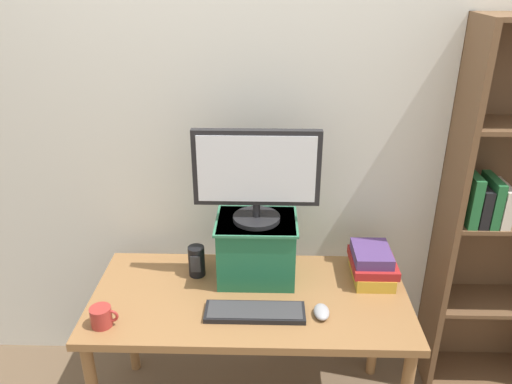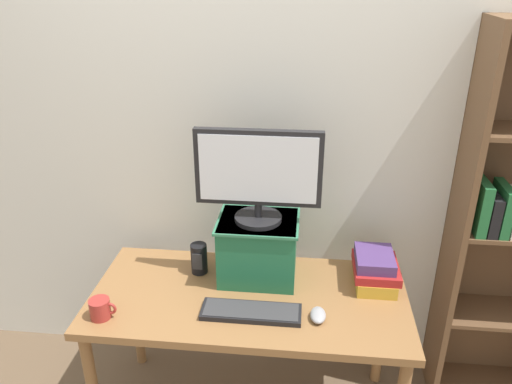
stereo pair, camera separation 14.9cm
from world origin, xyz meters
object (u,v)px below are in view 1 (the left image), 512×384
Objects in this scene: book_stack at (372,264)px; coffee_mug at (102,317)px; keyboard at (255,312)px; computer_monitor at (257,174)px; computer_mouse at (322,312)px; bookshelf_unit at (505,217)px; desk_speaker at (197,261)px; riser_box at (257,247)px; desk at (250,309)px.

coffee_mug is (-1.14, -0.37, -0.03)m from book_stack.
coffee_mug is (-0.61, -0.08, 0.03)m from keyboard.
computer_monitor is 0.63m from computer_mouse.
bookshelf_unit is 0.68m from book_stack.
bookshelf_unit is 17.71× the size of computer_mouse.
riser_box is at bearing 0.05° from desk_speaker.
computer_monitor is at bearing 80.69° from desk.
desk_speaker is at bearing 148.83° from desk.
desk is 0.33m from desk_speaker.
keyboard is 3.98× the size of computer_mouse.
desk is at bearing -164.88° from bookshelf_unit.
bookshelf_unit is at bearing 21.29° from keyboard.
book_stack is 1.73× the size of desk_speaker.
desk is 5.46× the size of book_stack.
riser_box is (0.02, 0.15, 0.23)m from desk.
desk_speaker is (0.33, 0.37, 0.03)m from coffee_mug.
riser_box is at bearing 80.78° from desk.
keyboard is (0.00, -0.28, -0.14)m from riser_box.
riser_box reaches higher than desk_speaker.
desk_speaker is at bearing 134.19° from keyboard.
desk is at bearing 20.28° from coffee_mug.
book_stack reaches higher than desk_speaker.
computer_mouse is 0.71× the size of desk_speaker.
riser_box reaches higher than coffee_mug.
bookshelf_unit reaches higher than riser_box.
riser_box reaches higher than desk.
desk is 0.28m from riser_box.
desk is at bearing 100.80° from keyboard.
computer_monitor is 3.70× the size of desk_speaker.
coffee_mug is at bearing -162.17° from book_stack.
desk_speaker is (-0.80, 0.00, 0.00)m from book_stack.
computer_monitor reaches higher than coffee_mug.
bookshelf_unit is at bearing 6.72° from desk_speaker.
coffee_mug is (-0.61, -0.37, -0.11)m from riser_box.
computer_mouse is at bearing 0.17° from keyboard.
desk is 1.27m from bookshelf_unit.
bookshelf_unit is 3.41× the size of computer_monitor.
computer_mouse is (0.27, -0.28, -0.13)m from riser_box.
book_stack is (0.53, 0.28, 0.06)m from keyboard.
book_stack is 1.19m from coffee_mug.
bookshelf_unit reaches higher than keyboard.
computer_monitor reaches higher than computer_mouse.
keyboard reaches higher than desk.
coffee_mug is at bearing -163.15° from bookshelf_unit.
desk is 0.63m from coffee_mug.
desk is 12.23× the size of coffee_mug.
bookshelf_unit is 4.45× the size of keyboard.
bookshelf_unit is 1.18m from riser_box.
keyboard is 3.66× the size of coffee_mug.
computer_monitor is 5.20× the size of computer_mouse.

